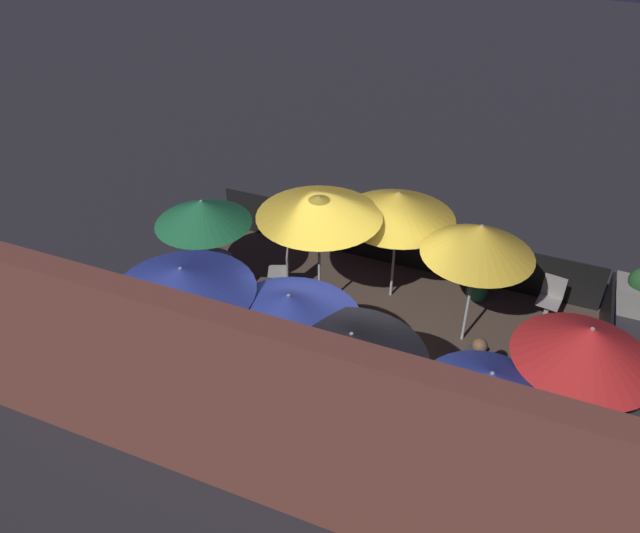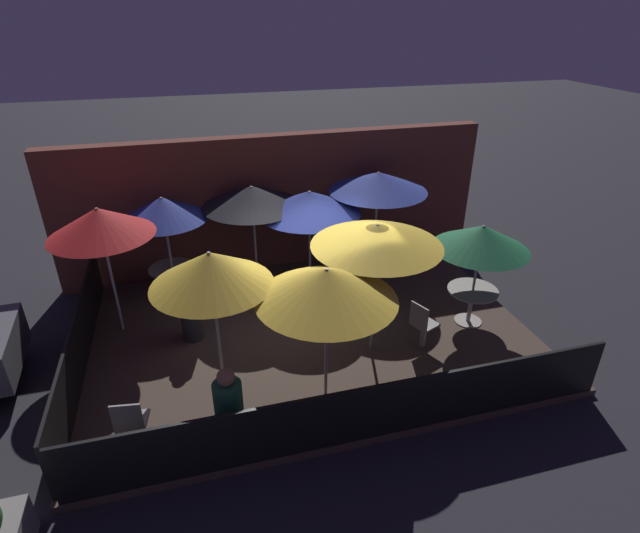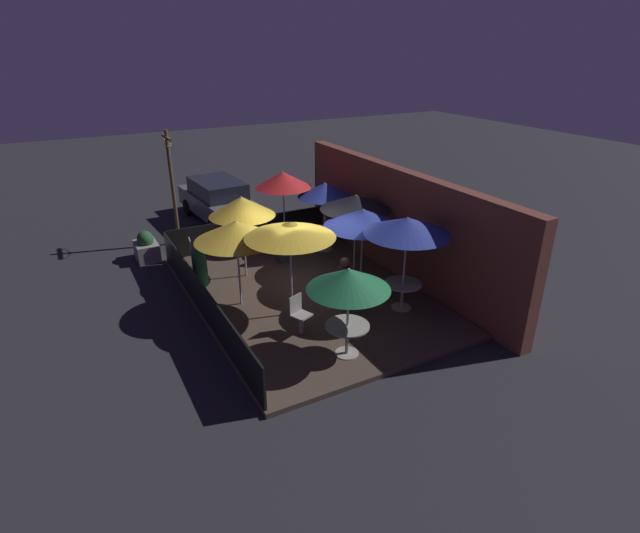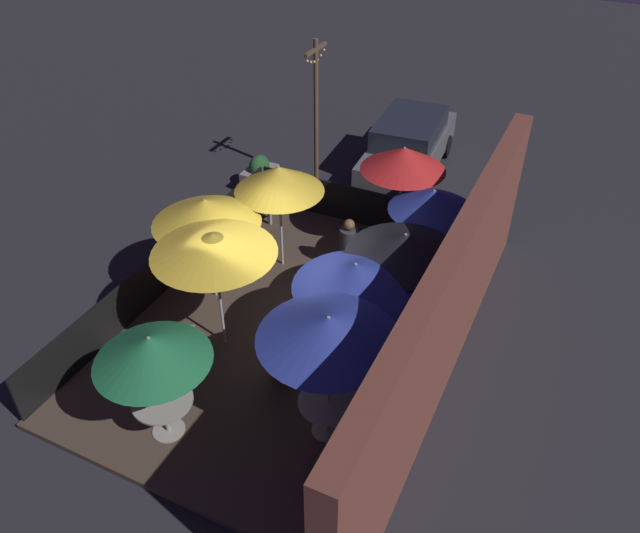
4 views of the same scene
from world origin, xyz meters
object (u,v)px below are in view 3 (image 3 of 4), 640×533
Objects in this scene: dining_table_1 at (347,331)px; patron_1 at (283,244)px; patio_umbrella_0 at (407,226)px; patio_umbrella_4 at (283,180)px; patio_chair_0 at (195,252)px; light_post at (172,182)px; dining_table_2 at (325,233)px; patron_2 at (345,284)px; patio_umbrella_8 at (236,231)px; patio_chair_1 at (299,313)px; patio_umbrella_5 at (290,230)px; patio_umbrella_3 at (363,218)px; dining_table_0 at (403,288)px; patio_umbrella_7 at (242,206)px; patio_umbrella_2 at (325,190)px; planter_box at (146,247)px; patio_umbrella_1 at (349,279)px; parked_car_0 at (218,200)px; patio_umbrella_6 at (356,202)px; patron_0 at (200,266)px.

patron_1 is (-5.26, 0.88, -0.00)m from dining_table_1.
patio_umbrella_4 reaches higher than patio_umbrella_0.
light_post reaches higher than patio_chair_0.
dining_table_2 is 5.32m from light_post.
patron_2 is at bearing 150.57° from dining_table_1.
patio_umbrella_8 is 2.42× the size of patio_chair_1.
patron_2 is at bearing 80.08° from patio_umbrella_5.
patio_umbrella_0 is 2.58× the size of patio_chair_1.
patio_umbrella_3 is 2.39× the size of dining_table_0.
patron_2 reaches higher than patron_1.
patio_umbrella_7 is (-3.73, -2.84, -0.11)m from patio_umbrella_0.
patio_umbrella_2 is 5.98m from planter_box.
light_post reaches higher than planter_box.
patio_chair_0 is at bearing -82.61° from patio_umbrella_4.
patio_umbrella_2 is at bearing -42.24° from patron_1.
patio_umbrella_1 reaches higher than dining_table_2.
planter_box is at bearing -105.57° from patio_umbrella_4.
patio_umbrella_3 reaches higher than planter_box.
patio_chair_0 is 4.67m from parked_car_0.
dining_table_1 is 0.21× the size of parked_car_0.
patio_umbrella_8 is at bearing -140.01° from patio_umbrella_5.
patio_chair_0 is (-4.00, -1.33, -1.75)m from patio_umbrella_5.
patio_umbrella_4 is at bearing 11.89° from parked_car_0.
patio_umbrella_6 is 7.00m from parked_car_0.
dining_table_0 is at bearing -123.25° from patron_1.
dining_table_2 is at bearing 177.69° from dining_table_0.
patio_umbrella_8 reaches higher than patron_2.
patio_chair_0 is 0.71× the size of patron_1.
patron_1 is (-1.98, 2.13, -1.45)m from patio_umbrella_8.
patio_umbrella_4 is 4.18m from parked_car_0.
dining_table_1 is (1.12, -2.33, 0.02)m from dining_table_0.
patio_umbrella_8 is at bearing -25.00° from patio_umbrella_7.
patio_umbrella_4 is 0.54× the size of parked_car_0.
patron_0 is (-3.73, -4.18, -1.65)m from patio_umbrella_0.
patron_0 reaches higher than dining_table_2.
patio_chair_1 is 0.73× the size of patron_0.
patio_umbrella_2 reaches higher than patron_0.
patio_umbrella_5 reaches higher than patio_chair_0.
patio_umbrella_4 is 2.57× the size of planter_box.
patio_umbrella_0 is 2.54× the size of dining_table_1.
patio_umbrella_5 reaches higher than parked_car_0.
patio_umbrella_5 is at bearing -39.60° from patio_umbrella_2.
patio_umbrella_2 is 0.92× the size of patio_umbrella_5.
patio_umbrella_1 is at bearing 20.72° from patio_umbrella_8.
dining_table_2 is (0.00, 0.00, -1.45)m from patio_umbrella_2.
patio_umbrella_8 is at bearing -121.21° from patio_umbrella_0.
parked_car_0 is at bearing -168.54° from patio_umbrella_0.
patio_chair_0 is 0.24× the size of light_post.
patio_umbrella_0 is at bearing 115.77° from patio_umbrella_1.
patio_umbrella_5 is 6.63m from light_post.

